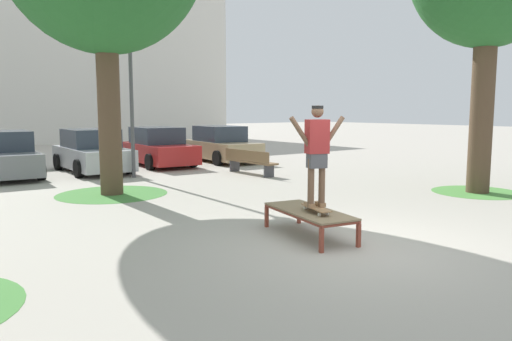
{
  "coord_description": "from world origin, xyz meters",
  "views": [
    {
      "loc": [
        -5.92,
        -5.07,
        2.17
      ],
      "look_at": [
        -0.16,
        2.41,
        1.0
      ],
      "focal_mm": 34.34,
      "sensor_mm": 36.0,
      "label": 1
    }
  ],
  "objects_px": {
    "car_silver": "(92,152)",
    "car_red": "(158,148)",
    "skate_box": "(309,213)",
    "skateboard": "(316,208)",
    "car_grey": "(4,156)",
    "car_tan": "(221,145)",
    "park_bench": "(250,161)",
    "skater": "(317,149)",
    "light_post": "(130,57)"
  },
  "relations": [
    {
      "from": "skateboard",
      "to": "park_bench",
      "type": "relative_size",
      "value": 0.34
    },
    {
      "from": "car_silver",
      "to": "park_bench",
      "type": "height_order",
      "value": "car_silver"
    },
    {
      "from": "light_post",
      "to": "car_red",
      "type": "bearing_deg",
      "value": 51.11
    },
    {
      "from": "skate_box",
      "to": "skateboard",
      "type": "relative_size",
      "value": 2.45
    },
    {
      "from": "skate_box",
      "to": "skateboard",
      "type": "xyz_separation_m",
      "value": [
        -0.04,
        -0.21,
        0.12
      ]
    },
    {
      "from": "car_red",
      "to": "park_bench",
      "type": "distance_m",
      "value": 4.57
    },
    {
      "from": "skateboard",
      "to": "car_red",
      "type": "bearing_deg",
      "value": 76.06
    },
    {
      "from": "car_red",
      "to": "park_bench",
      "type": "bearing_deg",
      "value": -74.46
    },
    {
      "from": "skater",
      "to": "park_bench",
      "type": "height_order",
      "value": "skater"
    },
    {
      "from": "car_tan",
      "to": "park_bench",
      "type": "xyz_separation_m",
      "value": [
        -1.54,
        -4.1,
        -0.24
      ]
    },
    {
      "from": "car_grey",
      "to": "park_bench",
      "type": "bearing_deg",
      "value": -32.26
    },
    {
      "from": "car_grey",
      "to": "car_tan",
      "type": "height_order",
      "value": "same"
    },
    {
      "from": "car_grey",
      "to": "car_silver",
      "type": "distance_m",
      "value": 2.78
    },
    {
      "from": "skate_box",
      "to": "car_red",
      "type": "xyz_separation_m",
      "value": [
        2.89,
        11.61,
        0.28
      ]
    },
    {
      "from": "skateboard",
      "to": "car_grey",
      "type": "relative_size",
      "value": 0.19
    },
    {
      "from": "skate_box",
      "to": "skateboard",
      "type": "height_order",
      "value": "skateboard"
    },
    {
      "from": "light_post",
      "to": "car_tan",
      "type": "bearing_deg",
      "value": 26.35
    },
    {
      "from": "skater",
      "to": "car_grey",
      "type": "height_order",
      "value": "skater"
    },
    {
      "from": "car_silver",
      "to": "car_red",
      "type": "xyz_separation_m",
      "value": [
        2.77,
        0.43,
        0.0
      ]
    },
    {
      "from": "skater",
      "to": "car_tan",
      "type": "xyz_separation_m",
      "value": [
        5.7,
        11.52,
        -0.84
      ]
    },
    {
      "from": "skate_box",
      "to": "car_red",
      "type": "relative_size",
      "value": 0.47
    },
    {
      "from": "skate_box",
      "to": "skateboard",
      "type": "distance_m",
      "value": 0.25
    },
    {
      "from": "skate_box",
      "to": "car_red",
      "type": "height_order",
      "value": "car_red"
    },
    {
      "from": "car_tan",
      "to": "light_post",
      "type": "bearing_deg",
      "value": -153.65
    },
    {
      "from": "car_red",
      "to": "skater",
      "type": "bearing_deg",
      "value": -103.94
    },
    {
      "from": "car_red",
      "to": "car_tan",
      "type": "bearing_deg",
      "value": -6.12
    },
    {
      "from": "car_silver",
      "to": "skater",
      "type": "bearing_deg",
      "value": -90.85
    },
    {
      "from": "skate_box",
      "to": "car_tan",
      "type": "height_order",
      "value": "car_tan"
    },
    {
      "from": "car_grey",
      "to": "car_red",
      "type": "bearing_deg",
      "value": 1.42
    },
    {
      "from": "park_bench",
      "to": "car_red",
      "type": "bearing_deg",
      "value": 105.54
    },
    {
      "from": "car_grey",
      "to": "light_post",
      "type": "bearing_deg",
      "value": -38.72
    },
    {
      "from": "skate_box",
      "to": "car_tan",
      "type": "bearing_deg",
      "value": 63.44
    },
    {
      "from": "car_red",
      "to": "light_post",
      "type": "distance_m",
      "value": 4.75
    },
    {
      "from": "car_red",
      "to": "car_tan",
      "type": "relative_size",
      "value": 1.0
    },
    {
      "from": "skateboard",
      "to": "car_red",
      "type": "xyz_separation_m",
      "value": [
        2.93,
        11.82,
        0.15
      ]
    },
    {
      "from": "skater",
      "to": "car_silver",
      "type": "distance_m",
      "value": 11.41
    },
    {
      "from": "car_silver",
      "to": "park_bench",
      "type": "xyz_separation_m",
      "value": [
        3.99,
        -3.96,
        -0.24
      ]
    },
    {
      "from": "skater",
      "to": "car_grey",
      "type": "bearing_deg",
      "value": 102.53
    },
    {
      "from": "park_bench",
      "to": "light_post",
      "type": "distance_m",
      "value": 5.1
    },
    {
      "from": "car_tan",
      "to": "park_bench",
      "type": "relative_size",
      "value": 1.81
    },
    {
      "from": "skate_box",
      "to": "car_red",
      "type": "bearing_deg",
      "value": 76.02
    },
    {
      "from": "skate_box",
      "to": "car_silver",
      "type": "height_order",
      "value": "car_silver"
    },
    {
      "from": "skateboard",
      "to": "skater",
      "type": "relative_size",
      "value": 0.49
    },
    {
      "from": "skate_box",
      "to": "car_tan",
      "type": "relative_size",
      "value": 0.46
    },
    {
      "from": "car_red",
      "to": "light_post",
      "type": "bearing_deg",
      "value": -128.89
    },
    {
      "from": "skateboard",
      "to": "car_tan",
      "type": "relative_size",
      "value": 0.19
    },
    {
      "from": "skateboard",
      "to": "light_post",
      "type": "xyz_separation_m",
      "value": [
        0.7,
        9.04,
        3.29
      ]
    },
    {
      "from": "light_post",
      "to": "skateboard",
      "type": "bearing_deg",
      "value": -94.4
    },
    {
      "from": "skateboard",
      "to": "car_grey",
      "type": "bearing_deg",
      "value": 102.52
    },
    {
      "from": "car_red",
      "to": "light_post",
      "type": "height_order",
      "value": "light_post"
    }
  ]
}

